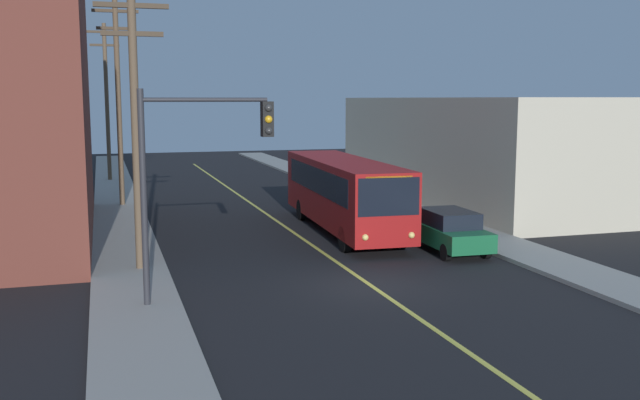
# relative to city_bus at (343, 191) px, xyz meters

# --- Properties ---
(ground_plane) EXTENTS (120.00, 120.00, 0.00)m
(ground_plane) POSITION_rel_city_bus_xyz_m (-2.20, -9.15, -1.82)
(ground_plane) COLOR black
(sidewalk_left) EXTENTS (2.50, 90.00, 0.15)m
(sidewalk_left) POSITION_rel_city_bus_xyz_m (-9.45, 0.85, -1.74)
(sidewalk_left) COLOR gray
(sidewalk_left) RESTS_ON ground
(sidewalk_right) EXTENTS (2.50, 90.00, 0.15)m
(sidewalk_right) POSITION_rel_city_bus_xyz_m (5.05, 0.85, -1.74)
(sidewalk_right) COLOR gray
(sidewalk_right) RESTS_ON ground
(lane_stripe_center) EXTENTS (0.16, 60.00, 0.01)m
(lane_stripe_center) POSITION_rel_city_bus_xyz_m (-2.20, 5.85, -1.81)
(lane_stripe_center) COLOR #D8CC4C
(lane_stripe_center) RESTS_ON ground
(building_right_warehouse) EXTENTS (12.00, 21.88, 5.94)m
(building_right_warehouse) POSITION_rel_city_bus_xyz_m (12.30, 7.18, 1.15)
(building_right_warehouse) COLOR beige
(building_right_warehouse) RESTS_ON ground
(city_bus) EXTENTS (3.14, 12.25, 3.20)m
(city_bus) POSITION_rel_city_bus_xyz_m (0.00, 0.00, 0.00)
(city_bus) COLOR maroon
(city_bus) RESTS_ON ground
(parked_car_green) EXTENTS (1.95, 4.46, 1.62)m
(parked_car_green) POSITION_rel_city_bus_xyz_m (2.52, -5.24, -0.98)
(parked_car_green) COLOR #196038
(parked_car_green) RESTS_ON ground
(parked_car_red) EXTENTS (1.86, 4.42, 1.62)m
(parked_car_red) POSITION_rel_city_bus_xyz_m (2.54, 2.28, -0.98)
(parked_car_red) COLOR maroon
(parked_car_red) RESTS_ON ground
(parked_car_silver) EXTENTS (1.97, 4.47, 1.62)m
(parked_car_silver) POSITION_rel_city_bus_xyz_m (2.67, 8.08, -0.98)
(parked_car_silver) COLOR #B7B7BC
(parked_car_silver) RESTS_ON ground
(utility_pole_near) EXTENTS (2.40, 0.28, 9.33)m
(utility_pole_near) POSITION_rel_city_bus_xyz_m (-9.09, -5.19, 3.49)
(utility_pole_near) COLOR brown
(utility_pole_near) RESTS_ON sidewalk_left
(utility_pole_mid) EXTENTS (2.40, 0.28, 10.91)m
(utility_pole_mid) POSITION_rel_city_bus_xyz_m (-9.21, 10.45, 4.31)
(utility_pole_mid) COLOR brown
(utility_pole_mid) RESTS_ON sidewalk_left
(utility_pole_far) EXTENTS (2.40, 0.28, 10.93)m
(utility_pole_far) POSITION_rel_city_bus_xyz_m (-9.68, 23.37, 4.31)
(utility_pole_far) COLOR brown
(utility_pole_far) RESTS_ON sidewalk_left
(traffic_signal_left_corner) EXTENTS (3.75, 0.48, 6.00)m
(traffic_signal_left_corner) POSITION_rel_city_bus_xyz_m (-7.61, -9.82, 2.49)
(traffic_signal_left_corner) COLOR #2D2D33
(traffic_signal_left_corner) RESTS_ON sidewalk_left
(fire_hydrant) EXTENTS (0.44, 0.26, 0.84)m
(fire_hydrant) POSITION_rel_city_bus_xyz_m (4.65, -1.89, -1.23)
(fire_hydrant) COLOR red
(fire_hydrant) RESTS_ON sidewalk_right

